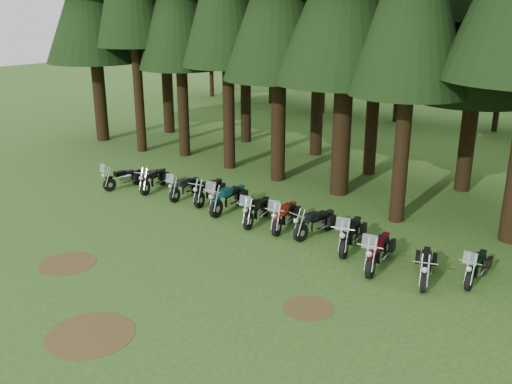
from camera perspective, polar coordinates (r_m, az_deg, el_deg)
ground at (r=18.06m, az=-7.70°, el=-7.55°), size 120.00×120.00×0.00m
decid_0 at (r=49.79m, az=-4.48°, el=16.17°), size 8.00×7.78×10.00m
decid_1 at (r=46.22m, az=1.73°, el=15.96°), size 7.91×7.69×9.88m
decid_2 at (r=42.31m, az=7.07°, el=14.41°), size 6.72×6.53×8.40m
decid_3 at (r=39.93m, az=14.47°, el=13.11°), size 6.12×5.95×7.65m
decid_4 at (r=38.90m, az=23.80°, el=11.81°), size 5.93×5.76×7.41m
dirt_patch_0 at (r=19.15m, az=-18.36°, el=-6.79°), size 1.80×1.80×0.01m
dirt_patch_1 at (r=15.81m, az=5.25°, el=-11.47°), size 1.40×1.40×0.01m
dirt_patch_2 at (r=15.20m, az=-16.24°, el=-13.53°), size 2.20×2.20×0.01m
motorcycle_0 at (r=25.93m, az=-13.13°, el=1.31°), size 0.54×2.05×1.29m
motorcycle_1 at (r=25.38m, az=-10.16°, el=1.20°), size 0.85×2.11×0.89m
motorcycle_2 at (r=24.18m, az=-7.13°, el=0.41°), size 0.55×2.05×1.29m
motorcycle_3 at (r=23.54m, az=-4.70°, el=0.06°), size 0.64×2.18×0.90m
motorcycle_4 at (r=22.44m, az=-2.78°, el=-0.69°), size 0.60×2.44×1.53m
motorcycle_5 at (r=21.27m, az=0.09°, el=-1.91°), size 0.81×2.19×1.38m
motorcycle_6 at (r=20.75m, az=2.89°, el=-2.43°), size 0.84×2.24×1.42m
motorcycle_7 at (r=20.22m, az=5.97°, el=-3.16°), size 0.42×2.17×0.88m
motorcycle_8 at (r=19.30m, az=9.44°, el=-4.24°), size 0.92×2.38×1.51m
motorcycle_9 at (r=18.15m, az=12.10°, el=-5.90°), size 0.81×2.41×1.52m
motorcycle_10 at (r=17.70m, az=16.56°, el=-7.19°), size 0.86×2.03×0.86m
motorcycle_11 at (r=18.15m, az=21.15°, el=-7.07°), size 0.45×2.06×1.29m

